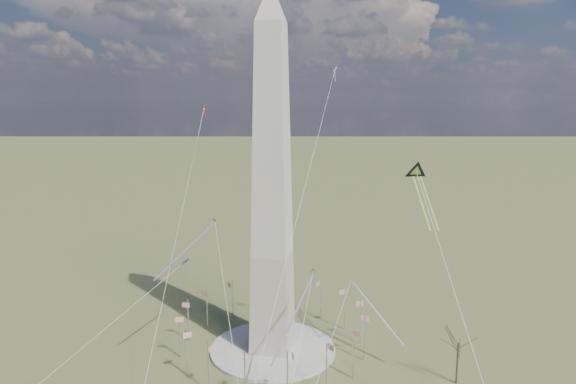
# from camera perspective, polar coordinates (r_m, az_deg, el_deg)

# --- Properties ---
(ground) EXTENTS (2000.00, 2000.00, 0.00)m
(ground) POSITION_cam_1_polar(r_m,az_deg,el_deg) (154.69, -1.69, -17.15)
(ground) COLOR #4E562B
(ground) RESTS_ON ground
(plaza) EXTENTS (36.00, 36.00, 0.80)m
(plaza) POSITION_cam_1_polar(r_m,az_deg,el_deg) (154.51, -1.69, -17.02)
(plaza) COLOR #BBB8AB
(plaza) RESTS_ON ground
(washington_monument) EXTENTS (15.56, 15.56, 100.00)m
(washington_monument) POSITION_cam_1_polar(r_m,az_deg,el_deg) (139.31, -1.80, 0.65)
(washington_monument) COLOR #ADA491
(washington_monument) RESTS_ON plaza
(flagpole_ring) EXTENTS (54.40, 54.40, 13.00)m
(flagpole_ring) POSITION_cam_1_polar(r_m,az_deg,el_deg) (151.49, -1.71, -14.70)
(flagpole_ring) COLOR silver
(flagpole_ring) RESTS_ON ground
(tree_near) EXTENTS (9.46, 9.46, 16.56)m
(tree_near) POSITION_cam_1_polar(r_m,az_deg,el_deg) (140.38, 18.44, -15.32)
(tree_near) COLOR #47332B
(tree_near) RESTS_ON ground
(kite_delta_black) EXTENTS (9.33, 18.26, 14.87)m
(kite_delta_black) POSITION_cam_1_polar(r_m,az_deg,el_deg) (138.42, 14.17, 1.80)
(kite_delta_black) COLOR black
(kite_delta_black) RESTS_ON ground
(kite_diamond_purple) EXTENTS (2.58, 3.51, 10.25)m
(kite_diamond_purple) POSITION_cam_1_polar(r_m,az_deg,el_deg) (162.50, -11.38, -7.97)
(kite_diamond_purple) COLOR #481B7D
(kite_diamond_purple) RESTS_ON ground
(kite_streamer_left) EXTENTS (6.87, 23.40, 16.30)m
(kite_streamer_left) POSITION_cam_1_polar(r_m,az_deg,el_deg) (129.34, 1.35, -12.07)
(kite_streamer_left) COLOR #FF5728
(kite_streamer_left) RESTS_ON ground
(kite_streamer_mid) EXTENTS (11.81, 16.93, 13.42)m
(kite_streamer_mid) POSITION_cam_1_polar(r_m,az_deg,el_deg) (138.71, -10.44, -5.45)
(kite_streamer_mid) COLOR #FF5728
(kite_streamer_mid) RESTS_ON ground
(kite_streamer_right) EXTENTS (16.67, 13.78, 14.03)m
(kite_streamer_right) POSITION_cam_1_polar(r_m,az_deg,el_deg) (148.77, 9.03, -11.97)
(kite_streamer_right) COLOR #FF5728
(kite_streamer_right) RESTS_ON ground
(kite_small_red) EXTENTS (1.53, 2.22, 4.65)m
(kite_small_red) POSITION_cam_1_polar(r_m,az_deg,el_deg) (181.60, -9.29, 9.10)
(kite_small_red) COLOR red
(kite_small_red) RESTS_ON ground
(kite_small_white) EXTENTS (1.72, 1.79, 5.08)m
(kite_small_white) POSITION_cam_1_polar(r_m,az_deg,el_deg) (181.65, 5.25, 13.31)
(kite_small_white) COLOR white
(kite_small_white) RESTS_ON ground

